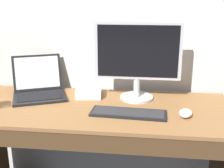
# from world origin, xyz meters

# --- Properties ---
(desk) EXTENTS (1.58, 0.64, 0.76)m
(desk) POSITION_xyz_m (0.00, -0.02, 0.52)
(desk) COLOR olive
(desk) RESTS_ON ground
(laptop_black) EXTENTS (0.42, 0.42, 0.24)m
(laptop_black) POSITION_xyz_m (-0.40, 0.15, 0.81)
(laptop_black) COLOR black
(laptop_black) RESTS_ON desk
(external_monitor) EXTENTS (0.52, 0.21, 0.48)m
(external_monitor) POSITION_xyz_m (0.23, 0.15, 1.02)
(external_monitor) COLOR #B7B7BC
(external_monitor) RESTS_ON desk
(wired_keyboard) EXTENTS (0.42, 0.16, 0.01)m
(wired_keyboard) POSITION_xyz_m (0.19, -0.10, 0.76)
(wired_keyboard) COLOR black
(wired_keyboard) RESTS_ON desk
(computer_mouse) EXTENTS (0.09, 0.12, 0.04)m
(computer_mouse) POSITION_xyz_m (0.50, -0.09, 0.77)
(computer_mouse) COLOR white
(computer_mouse) RESTS_ON desk
(external_drive_box) EXTENTS (0.17, 0.17, 0.06)m
(external_drive_box) POSITION_xyz_m (-0.08, 0.17, 0.79)
(external_drive_box) COLOR silver
(external_drive_box) RESTS_ON desk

